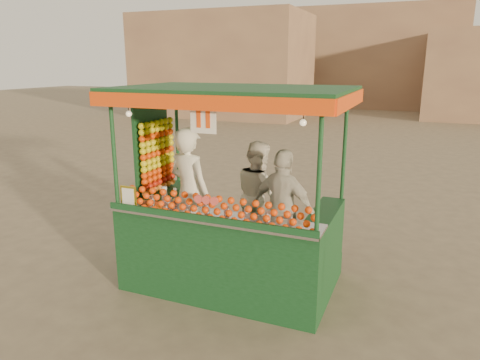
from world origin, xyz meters
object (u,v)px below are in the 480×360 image
at_px(juice_cart, 225,225).
at_px(vendor_left, 190,193).
at_px(vendor_right, 283,209).
at_px(vendor_middle, 259,195).

xyz_separation_m(juice_cart, vendor_left, (-0.60, 0.10, 0.37)).
height_order(juice_cart, vendor_left, juice_cart).
xyz_separation_m(vendor_left, vendor_right, (1.38, 0.18, -0.13)).
relative_size(vendor_left, vendor_right, 1.15).
bearing_deg(vendor_middle, vendor_right, -172.31).
relative_size(juice_cart, vendor_middle, 1.86).
distance_m(juice_cart, vendor_left, 0.72).
height_order(juice_cart, vendor_right, juice_cart).
height_order(vendor_middle, vendor_right, vendor_right).
height_order(vendor_left, vendor_middle, vendor_left).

